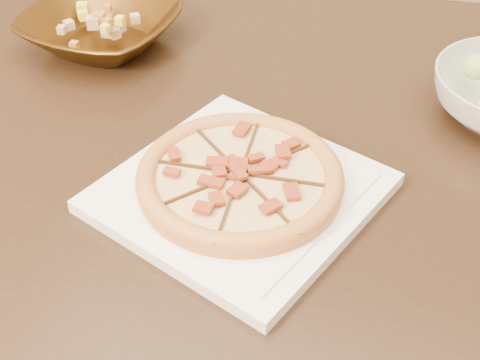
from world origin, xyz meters
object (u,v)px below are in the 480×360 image
Objects in this scene: plate at (240,192)px; bronze_bowl at (102,29)px; pizza at (240,178)px; dining_table at (209,165)px.

bronze_bowl reaches higher than plate.
bronze_bowl is (-0.35, 0.29, 0.02)m from plate.
bronze_bowl is (-0.35, 0.29, -0.00)m from pizza.
pizza is 1.03× the size of bronze_bowl.
dining_table is at bearing 123.87° from plate.
bronze_bowl is at bearing 139.74° from plate.
plate is 1.52× the size of bronze_bowl.
dining_table is 0.22m from plate.
dining_table is at bearing 123.86° from pizza.
plate is (0.11, -0.16, 0.11)m from dining_table.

